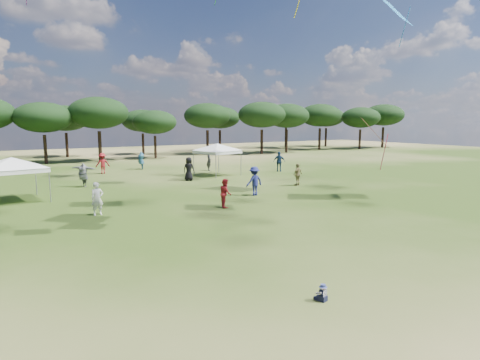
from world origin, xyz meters
The scene contains 6 objects.
ground centered at (0.00, 0.00, 0.00)m, with size 140.00×140.00×0.00m, color #334A16.
tree_line centered at (2.39, 47.41, 5.42)m, with size 108.78×17.63×7.77m.
tent_left centered at (-6.67, 21.77, 2.50)m, with size 6.68×6.68×2.93m.
tent_right centered at (9.05, 25.66, 2.68)m, with size 6.10×6.10×3.10m.
toddler centered at (-0.40, 2.36, 0.20)m, with size 0.33×0.36×0.45m.
festival_crowd centered at (0.13, 24.80, 0.89)m, with size 31.23×21.78×1.89m.
Camera 1 is at (-7.49, -5.03, 4.69)m, focal length 30.00 mm.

